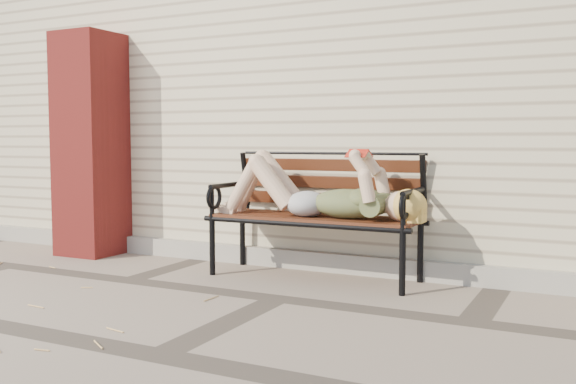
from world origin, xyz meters
The scene contains 7 objects.
ground centered at (0.00, 0.00, 0.00)m, with size 80.00×80.00×0.00m, color gray.
house_wall centered at (0.00, 3.00, 1.50)m, with size 8.00×4.00×3.00m, color beige.
foundation_strip centered at (0.00, 0.97, 0.07)m, with size 8.00×0.10×0.15m, color gray.
brick_pillar centered at (-2.30, 0.75, 1.00)m, with size 0.50×0.50×2.00m, color maroon.
garden_bench centered at (-0.05, 0.78, 0.62)m, with size 1.71×0.68×1.11m.
reading_woman centered at (-0.03, 0.65, 0.66)m, with size 1.62×0.37×0.51m.
straw_scatter centered at (-1.44, -0.81, 0.01)m, with size 2.66×1.59×0.01m.
Camera 1 is at (1.91, -3.68, 1.03)m, focal length 40.00 mm.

